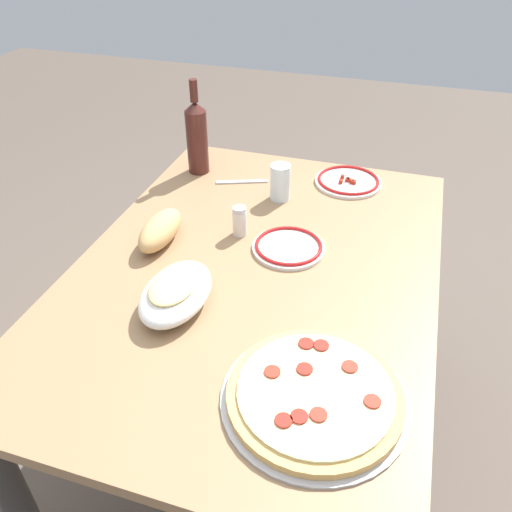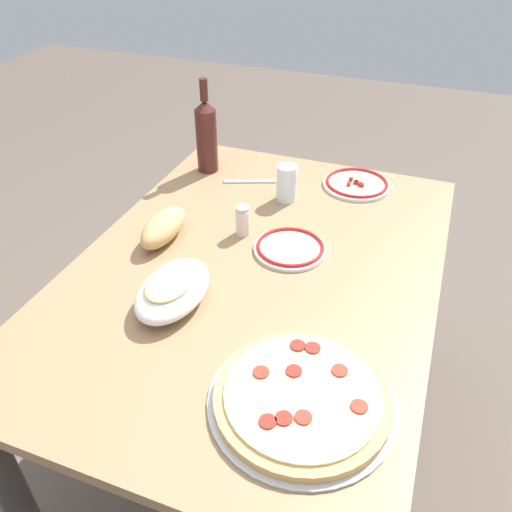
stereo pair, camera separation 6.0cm
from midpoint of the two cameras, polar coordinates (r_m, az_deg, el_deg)
The scene contains 11 objects.
ground_plane at distance 1.88m, azimuth 0.97°, elevation -19.26°, with size 8.00×8.00×0.00m, color brown.
dining_table at distance 1.42m, azimuth 1.22°, elevation -4.91°, with size 1.29×0.91×0.74m.
pepperoni_pizza at distance 1.03m, azimuth 6.83°, elevation -15.21°, with size 0.36×0.36×0.03m.
baked_pasta_dish at distance 1.22m, azimuth -7.70°, elevation -3.52°, with size 0.24×0.15×0.08m.
wine_bottle at distance 1.76m, azimuth -4.45°, elevation 13.09°, with size 0.07×0.07×0.31m.
water_glass at distance 1.60m, azimuth 4.46°, elevation 7.96°, with size 0.06×0.06×0.11m, color silver.
side_plate_near at distance 1.73m, azimuth 11.95°, elevation 7.75°, with size 0.22×0.22×0.02m.
side_plate_far at distance 1.40m, azimuth 4.99°, elevation 0.87°, with size 0.20×0.20×0.02m.
bread_loaf at distance 1.44m, azimuth -8.93°, elevation 3.12°, with size 0.20×0.08×0.08m, color tan.
spice_shaker at distance 1.44m, azimuth -0.27°, elevation 3.87°, with size 0.04×0.04×0.09m.
fork_left at distance 1.72m, azimuth 0.33°, elevation 8.16°, with size 0.17×0.02×0.01m, color #B7B7BC.
Camera 2 is at (1.00, 0.37, 1.55)m, focal length 36.51 mm.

